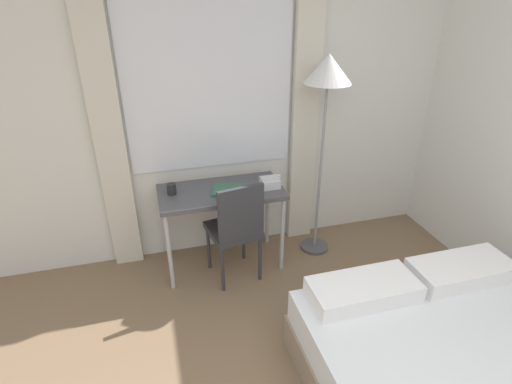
{
  "coord_description": "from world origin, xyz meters",
  "views": [
    {
      "loc": [
        -0.75,
        -0.63,
        2.27
      ],
      "look_at": [
        -0.03,
        1.94,
        0.9
      ],
      "focal_mm": 28.0,
      "sensor_mm": 36.0,
      "label": 1
    }
  ],
  "objects_px": {
    "desk": "(221,198)",
    "standing_lamp": "(327,84)",
    "book": "(230,190)",
    "mug": "(172,189)",
    "telephone": "(270,182)",
    "desk_chair": "(236,226)"
  },
  "relations": [
    {
      "from": "standing_lamp",
      "to": "mug",
      "type": "height_order",
      "value": "standing_lamp"
    },
    {
      "from": "desk",
      "to": "desk_chair",
      "type": "xyz_separation_m",
      "value": [
        0.07,
        -0.25,
        -0.15
      ]
    },
    {
      "from": "book",
      "to": "mug",
      "type": "relative_size",
      "value": 3.73
    },
    {
      "from": "desk",
      "to": "mug",
      "type": "height_order",
      "value": "mug"
    },
    {
      "from": "standing_lamp",
      "to": "book",
      "type": "distance_m",
      "value": 1.17
    },
    {
      "from": "desk_chair",
      "to": "standing_lamp",
      "type": "bearing_deg",
      "value": 6.18
    },
    {
      "from": "telephone",
      "to": "mug",
      "type": "bearing_deg",
      "value": 174.08
    },
    {
      "from": "desk_chair",
      "to": "mug",
      "type": "distance_m",
      "value": 0.61
    },
    {
      "from": "desk",
      "to": "standing_lamp",
      "type": "bearing_deg",
      "value": -0.33
    },
    {
      "from": "book",
      "to": "desk_chair",
      "type": "bearing_deg",
      "value": -89.85
    },
    {
      "from": "desk_chair",
      "to": "book",
      "type": "bearing_deg",
      "value": 80.08
    },
    {
      "from": "desk",
      "to": "telephone",
      "type": "xyz_separation_m",
      "value": [
        0.42,
        -0.05,
        0.12
      ]
    },
    {
      "from": "desk_chair",
      "to": "mug",
      "type": "bearing_deg",
      "value": 138.97
    },
    {
      "from": "desk",
      "to": "mug",
      "type": "bearing_deg",
      "value": 174.93
    },
    {
      "from": "desk",
      "to": "book",
      "type": "relative_size",
      "value": 3.1
    },
    {
      "from": "desk",
      "to": "standing_lamp",
      "type": "relative_size",
      "value": 0.58
    },
    {
      "from": "book",
      "to": "mug",
      "type": "height_order",
      "value": "mug"
    },
    {
      "from": "telephone",
      "to": "book",
      "type": "distance_m",
      "value": 0.35
    },
    {
      "from": "book",
      "to": "standing_lamp",
      "type": "bearing_deg",
      "value": 3.25
    },
    {
      "from": "standing_lamp",
      "to": "mug",
      "type": "relative_size",
      "value": 20.07
    },
    {
      "from": "desk_chair",
      "to": "telephone",
      "type": "height_order",
      "value": "desk_chair"
    },
    {
      "from": "desk",
      "to": "desk_chair",
      "type": "height_order",
      "value": "desk_chair"
    }
  ]
}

